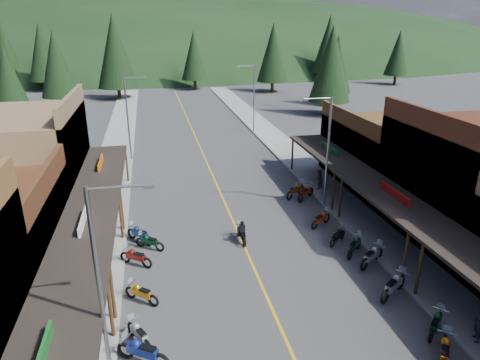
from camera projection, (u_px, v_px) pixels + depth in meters
ground at (257, 275)px, 22.89m from camera, size 220.00×220.00×0.00m
centerline at (207, 162)px, 41.21m from camera, size 0.15×90.00×0.01m
sidewalk_west at (113, 167)px, 39.50m from camera, size 3.40×94.00×0.15m
sidewalk_east at (293, 156)px, 42.87m from camera, size 3.40×94.00×0.15m
shop_west_3 at (23, 165)px, 29.34m from camera, size 10.90×10.20×8.20m
shop_east_2 at (472, 184)px, 25.89m from camera, size 10.90×9.00×8.20m
shop_east_3 at (387, 154)px, 35.02m from camera, size 10.90×10.20×6.20m
streetlight_0 at (103, 283)px, 14.48m from camera, size 2.16×0.18×8.00m
streetlight_1 at (129, 115)px, 40.13m from camera, size 2.16×0.18×8.00m
streetlight_2 at (326, 147)px, 30.00m from camera, size 2.16×0.18×8.00m
streetlight_3 at (253, 96)px, 50.16m from camera, size 2.16×0.18×8.00m
ridge_hill at (161, 60)px, 146.57m from camera, size 310.00×140.00×60.00m
pine_1 at (42, 52)px, 79.83m from camera, size 5.88×5.88×12.50m
pine_2 at (115, 51)px, 71.29m from camera, size 6.72×6.72×14.00m
pine_3 at (194, 55)px, 81.86m from camera, size 5.04×5.04×11.00m
pine_4 at (273, 52)px, 78.81m from camera, size 5.88×5.88×12.50m
pine_5 at (329, 44)px, 92.64m from camera, size 6.72×6.72×14.00m
pine_6 at (398, 53)px, 88.16m from camera, size 5.04×5.04×11.00m
pine_7 at (5, 50)px, 83.78m from camera, size 5.88×5.88×12.50m
pine_8 at (8, 79)px, 53.18m from camera, size 4.48×4.48×10.00m
pine_9 at (337, 64)px, 66.53m from camera, size 4.93×4.93×10.80m
pine_10 at (56, 64)px, 62.83m from camera, size 5.38×5.38×11.60m
pine_11 at (331, 64)px, 59.06m from camera, size 5.82×5.82×12.40m
bike_west_5 at (142, 351)px, 16.77m from camera, size 2.37×1.90×1.32m
bike_west_6 at (139, 333)px, 17.85m from camera, size 1.51×2.03×1.12m
bike_west_7 at (141, 292)px, 20.52m from camera, size 1.93×1.76×1.12m
bike_west_8 at (136, 256)px, 23.62m from camera, size 2.06×1.75×1.17m
bike_west_9 at (150, 241)px, 25.32m from camera, size 1.92×1.60×1.09m
bike_west_10 at (140, 233)px, 26.10m from camera, size 1.95×2.04×1.21m
bike_east_4 at (445, 350)px, 16.85m from camera, size 1.88×2.14×1.23m
bike_east_5 at (436, 323)px, 18.49m from camera, size 1.87×1.76×1.10m
bike_east_6 at (394, 285)px, 20.96m from camera, size 2.36×1.92×1.33m
bike_east_7 at (372, 255)px, 23.65m from camera, size 2.25×1.80×1.26m
bike_east_8 at (355, 245)px, 24.82m from camera, size 1.93×1.93×1.17m
bike_east_9 at (338, 236)px, 26.00m from camera, size 1.82×1.66×1.06m
bike_east_10 at (321, 218)px, 28.18m from camera, size 2.00×1.64×1.12m
bike_east_11 at (306, 192)px, 32.44m from camera, size 2.09×1.93×1.22m
bike_east_12 at (295, 190)px, 32.81m from camera, size 2.18×1.88×1.24m
rider_on_bike at (242, 233)px, 26.22m from camera, size 0.71×1.95×1.47m
pedestrian_east_a at (480, 323)px, 17.75m from camera, size 0.63×0.76×1.77m
pedestrian_east_b at (319, 179)px, 33.99m from camera, size 0.90×0.77×1.60m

